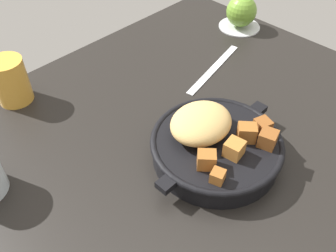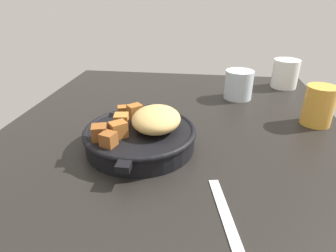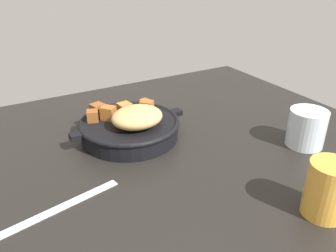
% 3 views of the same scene
% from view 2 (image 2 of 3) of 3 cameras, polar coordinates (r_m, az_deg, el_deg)
% --- Properties ---
extents(ground_plane, '(1.02, 0.80, 0.02)m').
position_cam_2_polar(ground_plane, '(0.63, 0.69, -3.53)').
color(ground_plane, black).
extents(cast_iron_skillet, '(0.27, 0.23, 0.09)m').
position_cam_2_polar(cast_iron_skillet, '(0.58, -5.20, -1.50)').
color(cast_iron_skillet, black).
rests_on(cast_iron_skillet, ground_plane).
extents(butter_knife, '(0.22, 0.06, 0.00)m').
position_cam_2_polar(butter_knife, '(0.43, 12.30, -19.29)').
color(butter_knife, silver).
rests_on(butter_knife, ground_plane).
extents(juice_glass_amber, '(0.07, 0.07, 0.09)m').
position_cam_2_polar(juice_glass_amber, '(0.76, 27.67, 3.61)').
color(juice_glass_amber, gold).
rests_on(juice_glass_amber, ground_plane).
extents(ceramic_mug_white, '(0.08, 0.08, 0.09)m').
position_cam_2_polar(ceramic_mug_white, '(1.01, 22.19, 9.59)').
color(ceramic_mug_white, silver).
rests_on(ceramic_mug_white, ground_plane).
extents(water_glass_short, '(0.08, 0.08, 0.08)m').
position_cam_2_polar(water_glass_short, '(0.87, 13.80, 7.97)').
color(water_glass_short, silver).
rests_on(water_glass_short, ground_plane).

